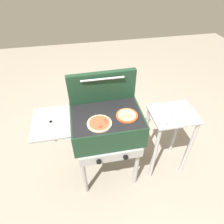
# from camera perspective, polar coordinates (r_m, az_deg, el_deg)

# --- Properties ---
(ground_plane) EXTENTS (8.00, 8.00, 0.00)m
(ground_plane) POSITION_cam_1_polar(r_m,az_deg,el_deg) (2.43, -1.21, -16.81)
(ground_plane) COLOR gray
(grill) EXTENTS (0.96, 0.53, 0.90)m
(grill) POSITION_cam_1_polar(r_m,az_deg,el_deg) (1.83, -1.95, -4.23)
(grill) COLOR #193823
(grill) RESTS_ON ground_plane
(grill_lid_open) EXTENTS (0.63, 0.09, 0.30)m
(grill_lid_open) POSITION_cam_1_polar(r_m,az_deg,el_deg) (1.81, -2.88, 7.32)
(grill_lid_open) COLOR #193823
(grill_lid_open) RESTS_ON grill
(pizza_pepperoni) EXTENTS (0.21, 0.21, 0.04)m
(pizza_pepperoni) POSITION_cam_1_polar(r_m,az_deg,el_deg) (1.64, -3.62, -3.28)
(pizza_pepperoni) COLOR beige
(pizza_pepperoni) RESTS_ON grill
(pizza_cheese) EXTENTS (0.19, 0.19, 0.03)m
(pizza_cheese) POSITION_cam_1_polar(r_m,az_deg,el_deg) (1.72, 4.33, -0.98)
(pizza_cheese) COLOR #C64723
(pizza_cheese) RESTS_ON grill
(prep_table) EXTENTS (0.44, 0.36, 0.80)m
(prep_table) POSITION_cam_1_polar(r_m,az_deg,el_deg) (2.14, 16.29, -5.12)
(prep_table) COLOR #B2B2B7
(prep_table) RESTS_ON ground_plane
(topping_bowl_near) EXTENTS (0.10, 0.10, 0.04)m
(topping_bowl_near) POSITION_cam_1_polar(r_m,az_deg,el_deg) (1.94, 15.62, -0.24)
(topping_bowl_near) COLOR silver
(topping_bowl_near) RESTS_ON prep_table
(topping_bowl_far) EXTENTS (0.09, 0.09, 0.04)m
(topping_bowl_far) POSITION_cam_1_polar(r_m,az_deg,el_deg) (1.83, 14.59, -2.90)
(topping_bowl_far) COLOR silver
(topping_bowl_far) RESTS_ON prep_table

